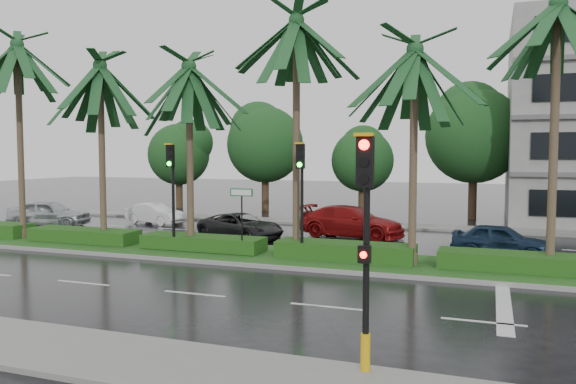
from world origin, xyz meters
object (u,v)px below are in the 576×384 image
(car_darkgrey, at_px, (241,226))
(car_blue, at_px, (501,240))
(street_sign, at_px, (242,205))
(car_red, at_px, (351,222))
(car_white, at_px, (155,214))
(signal_median_left, at_px, (172,181))
(signal_near, at_px, (365,243))
(car_silver, at_px, (49,213))

(car_darkgrey, relative_size, car_blue, 1.18)
(street_sign, height_order, car_red, street_sign)
(car_white, distance_m, car_red, 11.97)
(car_white, relative_size, car_red, 0.70)
(signal_median_left, distance_m, car_red, 9.42)
(signal_median_left, relative_size, car_white, 1.18)
(car_white, bearing_deg, car_blue, -90.19)
(signal_median_left, xyz_separation_m, car_red, (5.67, 7.18, -2.24))
(signal_median_left, relative_size, car_red, 0.83)
(signal_near, xyz_separation_m, car_white, (-16.25, 17.92, -1.90))
(car_white, bearing_deg, car_darkgrey, -104.45)
(street_sign, relative_size, car_darkgrey, 0.59)
(car_white, relative_size, car_darkgrey, 0.83)
(signal_median_left, distance_m, car_darkgrey, 5.38)
(signal_near, distance_m, car_darkgrey, 17.20)
(street_sign, relative_size, car_red, 0.49)
(signal_median_left, distance_m, car_silver, 12.48)
(car_white, xyz_separation_m, car_darkgrey, (7.09, -3.48, 0.01))
(car_silver, bearing_deg, car_darkgrey, -106.05)
(signal_median_left, height_order, car_red, signal_median_left)
(car_red, bearing_deg, car_blue, -104.15)
(street_sign, height_order, car_darkgrey, street_sign)
(signal_median_left, relative_size, car_blue, 1.16)
(car_darkgrey, xyz_separation_m, car_red, (4.83, 2.43, 0.15))
(signal_near, bearing_deg, car_darkgrey, 122.37)
(street_sign, bearing_deg, signal_near, -54.66)
(street_sign, height_order, car_blue, street_sign)
(car_silver, xyz_separation_m, car_darkgrey, (11.98, -0.44, -0.14))
(signal_median_left, height_order, car_white, signal_median_left)
(car_darkgrey, bearing_deg, signal_median_left, -171.08)
(signal_near, xyz_separation_m, signal_median_left, (-10.00, 9.69, 0.49))
(car_silver, xyz_separation_m, car_white, (4.88, 3.04, -0.15))
(signal_median_left, xyz_separation_m, car_white, (-6.25, 8.23, -2.39))
(signal_near, distance_m, signal_median_left, 13.93)
(car_darkgrey, distance_m, car_red, 5.41)
(car_silver, relative_size, car_white, 1.20)
(signal_median_left, relative_size, car_darkgrey, 0.98)
(car_red, height_order, car_blue, car_red)
(car_white, relative_size, car_blue, 0.98)
(signal_near, distance_m, car_white, 24.26)
(signal_near, relative_size, street_sign, 1.68)
(car_blue, bearing_deg, car_silver, 95.66)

